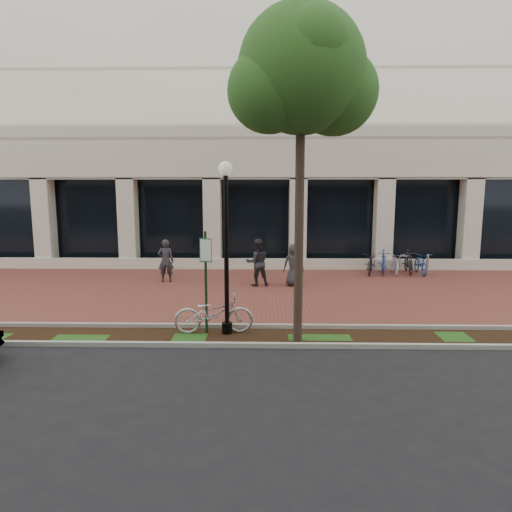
{
  "coord_description": "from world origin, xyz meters",
  "views": [
    {
      "loc": [
        0.49,
        -16.52,
        3.85
      ],
      "look_at": [
        0.16,
        -0.8,
        1.44
      ],
      "focal_mm": 32.0,
      "sensor_mm": 36.0,
      "label": 1
    }
  ],
  "objects_px": {
    "lamppost": "(226,239)",
    "locked_bicycle": "(214,313)",
    "bike_rack_cluster": "(396,263)",
    "bollard": "(427,265)",
    "pedestrian_left": "(166,261)",
    "pedestrian_mid": "(257,262)",
    "parking_sign": "(206,270)",
    "street_tree": "(303,79)",
    "pedestrian_right": "(294,265)"
  },
  "relations": [
    {
      "from": "parking_sign",
      "to": "pedestrian_left",
      "type": "relative_size",
      "value": 1.56
    },
    {
      "from": "lamppost",
      "to": "bollard",
      "type": "distance_m",
      "value": 11.58
    },
    {
      "from": "pedestrian_mid",
      "to": "bollard",
      "type": "bearing_deg",
      "value": -176.42
    },
    {
      "from": "bike_rack_cluster",
      "to": "locked_bicycle",
      "type": "bearing_deg",
      "value": -120.77
    },
    {
      "from": "pedestrian_mid",
      "to": "pedestrian_left",
      "type": "bearing_deg",
      "value": -22.86
    },
    {
      "from": "lamppost",
      "to": "pedestrian_mid",
      "type": "xyz_separation_m",
      "value": [
        0.69,
        5.87,
        -1.59
      ]
    },
    {
      "from": "lamppost",
      "to": "locked_bicycle",
      "type": "bearing_deg",
      "value": 176.06
    },
    {
      "from": "parking_sign",
      "to": "locked_bicycle",
      "type": "relative_size",
      "value": 1.31
    },
    {
      "from": "pedestrian_left",
      "to": "pedestrian_right",
      "type": "xyz_separation_m",
      "value": [
        5.13,
        -0.62,
        -0.04
      ]
    },
    {
      "from": "pedestrian_left",
      "to": "pedestrian_mid",
      "type": "bearing_deg",
      "value": 167.78
    },
    {
      "from": "street_tree",
      "to": "locked_bicycle",
      "type": "distance_m",
      "value": 6.2
    },
    {
      "from": "pedestrian_mid",
      "to": "bollard",
      "type": "relative_size",
      "value": 1.97
    },
    {
      "from": "pedestrian_right",
      "to": "bollard",
      "type": "distance_m",
      "value": 6.34
    },
    {
      "from": "locked_bicycle",
      "to": "bike_rack_cluster",
      "type": "xyz_separation_m",
      "value": [
        7.12,
        8.37,
        -0.05
      ]
    },
    {
      "from": "pedestrian_right",
      "to": "lamppost",
      "type": "bearing_deg",
      "value": 69.37
    },
    {
      "from": "lamppost",
      "to": "locked_bicycle",
      "type": "xyz_separation_m",
      "value": [
        -0.35,
        0.02,
        -1.97
      ]
    },
    {
      "from": "pedestrian_left",
      "to": "pedestrian_right",
      "type": "height_order",
      "value": "pedestrian_left"
    },
    {
      "from": "lamppost",
      "to": "street_tree",
      "type": "xyz_separation_m",
      "value": [
        1.86,
        -0.51,
        3.79
      ]
    },
    {
      "from": "pedestrian_mid",
      "to": "street_tree",
      "type": "bearing_deg",
      "value": 87.24
    },
    {
      "from": "lamppost",
      "to": "bike_rack_cluster",
      "type": "distance_m",
      "value": 10.97
    },
    {
      "from": "pedestrian_left",
      "to": "pedestrian_right",
      "type": "relative_size",
      "value": 1.05
    },
    {
      "from": "lamppost",
      "to": "bollard",
      "type": "height_order",
      "value": "lamppost"
    },
    {
      "from": "locked_bicycle",
      "to": "parking_sign",
      "type": "bearing_deg",
      "value": 93.9
    },
    {
      "from": "pedestrian_left",
      "to": "pedestrian_right",
      "type": "bearing_deg",
      "value": 170.56
    },
    {
      "from": "parking_sign",
      "to": "bollard",
      "type": "distance_m",
      "value": 11.85
    },
    {
      "from": "bollard",
      "to": "bike_rack_cluster",
      "type": "height_order",
      "value": "bike_rack_cluster"
    },
    {
      "from": "bollard",
      "to": "pedestrian_left",
      "type": "bearing_deg",
      "value": -171.87
    },
    {
      "from": "parking_sign",
      "to": "pedestrian_right",
      "type": "bearing_deg",
      "value": 83.05
    },
    {
      "from": "street_tree",
      "to": "bollard",
      "type": "xyz_separation_m",
      "value": [
        6.18,
        8.59,
        -5.83
      ]
    },
    {
      "from": "pedestrian_right",
      "to": "bollard",
      "type": "height_order",
      "value": "pedestrian_right"
    },
    {
      "from": "street_tree",
      "to": "pedestrian_left",
      "type": "distance_m",
      "value": 10.12
    },
    {
      "from": "street_tree",
      "to": "parking_sign",
      "type": "bearing_deg",
      "value": 168.09
    },
    {
      "from": "pedestrian_right",
      "to": "bollard",
      "type": "xyz_separation_m",
      "value": [
        5.93,
        2.2,
        -0.35
      ]
    },
    {
      "from": "pedestrian_mid",
      "to": "bollard",
      "type": "height_order",
      "value": "pedestrian_mid"
    },
    {
      "from": "pedestrian_left",
      "to": "parking_sign",
      "type": "bearing_deg",
      "value": 108.31
    },
    {
      "from": "pedestrian_left",
      "to": "pedestrian_mid",
      "type": "relative_size",
      "value": 0.94
    },
    {
      "from": "pedestrian_left",
      "to": "bollard",
      "type": "xyz_separation_m",
      "value": [
        11.06,
        1.58,
        -0.39
      ]
    },
    {
      "from": "parking_sign",
      "to": "street_tree",
      "type": "height_order",
      "value": "street_tree"
    },
    {
      "from": "locked_bicycle",
      "to": "bollard",
      "type": "bearing_deg",
      "value": -51.62
    },
    {
      "from": "lamppost",
      "to": "bike_rack_cluster",
      "type": "height_order",
      "value": "lamppost"
    },
    {
      "from": "pedestrian_mid",
      "to": "bike_rack_cluster",
      "type": "xyz_separation_m",
      "value": [
        6.07,
        2.53,
        -0.43
      ]
    },
    {
      "from": "pedestrian_left",
      "to": "bollard",
      "type": "relative_size",
      "value": 1.85
    },
    {
      "from": "pedestrian_mid",
      "to": "parking_sign",
      "type": "bearing_deg",
      "value": 64.98
    },
    {
      "from": "pedestrian_left",
      "to": "bike_rack_cluster",
      "type": "height_order",
      "value": "pedestrian_left"
    },
    {
      "from": "bollard",
      "to": "street_tree",
      "type": "bearing_deg",
      "value": -125.72
    },
    {
      "from": "locked_bicycle",
      "to": "bollard",
      "type": "height_order",
      "value": "locked_bicycle"
    },
    {
      "from": "locked_bicycle",
      "to": "bollard",
      "type": "relative_size",
      "value": 2.2
    },
    {
      "from": "bollard",
      "to": "pedestrian_right",
      "type": "bearing_deg",
      "value": -159.65
    },
    {
      "from": "lamppost",
      "to": "locked_bicycle",
      "type": "relative_size",
      "value": 2.16
    },
    {
      "from": "locked_bicycle",
      "to": "pedestrian_right",
      "type": "distance_m",
      "value": 6.36
    }
  ]
}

